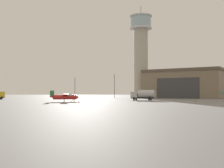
{
  "coord_description": "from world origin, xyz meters",
  "views": [
    {
      "loc": [
        1.71,
        -61.87,
        2.34
      ],
      "look_at": [
        4.17,
        28.55,
        4.92
      ],
      "focal_mm": 45.86,
      "sensor_mm": 36.0,
      "label": 1
    }
  ],
  "objects": [
    {
      "name": "control_tower",
      "position": [
        17.0,
        56.23,
        19.68
      ],
      "size": [
        9.18,
        9.18,
        38.33
      ],
      "color": "#B2AD9E",
      "rests_on": "ground_plane"
    },
    {
      "name": "hangar",
      "position": [
        34.96,
        51.53,
        5.57
      ],
      "size": [
        37.88,
        36.25,
        11.11
      ],
      "rotation": [
        0.0,
        0.0,
        -2.17
      ],
      "color": "#7A6B56",
      "rests_on": "ground_plane"
    },
    {
      "name": "truck_fuel_tanker_silver",
      "position": [
        13.0,
        19.72,
        1.64
      ],
      "size": [
        7.18,
        4.88,
        2.95
      ],
      "rotation": [
        0.0,
        0.0,
        2.72
      ],
      "color": "#38383D",
      "rests_on": "ground_plane"
    },
    {
      "name": "traffic_cone_near_left",
      "position": [
        24.35,
        8.17,
        0.28
      ],
      "size": [
        0.36,
        0.36,
        0.56
      ],
      "color": "black",
      "rests_on": "ground_plane"
    },
    {
      "name": "light_post_east",
      "position": [
        -9.85,
        51.06,
        4.93
      ],
      "size": [
        0.44,
        0.44,
        8.22
      ],
      "color": "#38383D",
      "rests_on": "ground_plane"
    },
    {
      "name": "ground_plane",
      "position": [
        0.0,
        0.0,
        0.0
      ],
      "size": [
        400.0,
        400.0,
        0.0
      ],
      "primitive_type": "plane",
      "color": "slate"
    },
    {
      "name": "light_post_west",
      "position": [
        5.79,
        52.66,
        5.7
      ],
      "size": [
        0.44,
        0.44,
        9.69
      ],
      "color": "#38383D",
      "rests_on": "ground_plane"
    },
    {
      "name": "airplane_red",
      "position": [
        -7.95,
        8.02,
        1.27
      ],
      "size": [
        7.28,
        9.29,
        2.73
      ],
      "rotation": [
        0.0,
        0.0,
        0.14
      ],
      "color": "red",
      "rests_on": "ground_plane"
    },
    {
      "name": "traffic_cone_near_right",
      "position": [
        -3.83,
        0.73,
        0.27
      ],
      "size": [
        0.36,
        0.36,
        0.55
      ],
      "color": "black",
      "rests_on": "ground_plane"
    }
  ]
}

